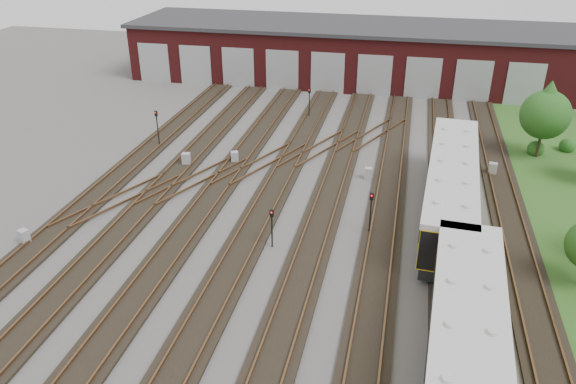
# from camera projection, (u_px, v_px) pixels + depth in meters

# --- Properties ---
(ground) EXTENTS (120.00, 120.00, 0.00)m
(ground) POSITION_uv_depth(u_px,v_px,m) (266.00, 273.00, 31.25)
(ground) COLOR #454340
(ground) RESTS_ON ground
(track_network) EXTENTS (30.40, 70.00, 0.33)m
(track_network) POSITION_uv_depth(u_px,v_px,m) (266.00, 265.00, 31.75)
(track_network) COLOR black
(track_network) RESTS_ON ground
(maintenance_shed) EXTENTS (51.00, 12.50, 6.35)m
(maintenance_shed) POSITION_uv_depth(u_px,v_px,m) (353.00, 52.00, 64.50)
(maintenance_shed) COLOR #531415
(maintenance_shed) RESTS_ON ground
(metro_train) EXTENTS (4.05, 48.90, 3.46)m
(metro_train) POSITION_uv_depth(u_px,v_px,m) (465.00, 363.00, 22.28)
(metro_train) COLOR black
(metro_train) RESTS_ON ground
(signal_mast_0) EXTENTS (0.25, 0.24, 3.13)m
(signal_mast_0) POSITION_uv_depth(u_px,v_px,m) (157.00, 124.00, 46.84)
(signal_mast_0) COLOR black
(signal_mast_0) RESTS_ON ground
(signal_mast_1) EXTENTS (0.23, 0.22, 2.54)m
(signal_mast_1) POSITION_uv_depth(u_px,v_px,m) (272.00, 223.00, 32.92)
(signal_mast_1) COLOR black
(signal_mast_1) RESTS_ON ground
(signal_mast_2) EXTENTS (0.26, 0.24, 2.90)m
(signal_mast_2) POSITION_uv_depth(u_px,v_px,m) (309.00, 99.00, 53.25)
(signal_mast_2) COLOR black
(signal_mast_2) RESTS_ON ground
(signal_mast_3) EXTENTS (0.24, 0.22, 2.83)m
(signal_mast_3) POSITION_uv_depth(u_px,v_px,m) (371.00, 208.00, 34.23)
(signal_mast_3) COLOR black
(signal_mast_3) RESTS_ON ground
(relay_cabinet_0) EXTENTS (0.72, 0.67, 0.97)m
(relay_cabinet_0) POSITION_uv_depth(u_px,v_px,m) (24.00, 237.00, 33.74)
(relay_cabinet_0) COLOR #9A9C9F
(relay_cabinet_0) RESTS_ON ground
(relay_cabinet_1) EXTENTS (0.69, 0.61, 1.03)m
(relay_cabinet_1) POSITION_uv_depth(u_px,v_px,m) (186.00, 159.00, 43.95)
(relay_cabinet_1) COLOR #9A9C9F
(relay_cabinet_1) RESTS_ON ground
(relay_cabinet_2) EXTENTS (0.70, 0.65, 0.95)m
(relay_cabinet_2) POSITION_uv_depth(u_px,v_px,m) (235.00, 157.00, 44.40)
(relay_cabinet_2) COLOR #9A9C9F
(relay_cabinet_2) RESTS_ON ground
(relay_cabinet_3) EXTENTS (0.53, 0.44, 0.88)m
(relay_cabinet_3) POSITION_uv_depth(u_px,v_px,m) (368.00, 173.00, 41.85)
(relay_cabinet_3) COLOR #9A9C9F
(relay_cabinet_3) RESTS_ON ground
(relay_cabinet_4) EXTENTS (0.62, 0.52, 0.99)m
(relay_cabinet_4) POSITION_uv_depth(u_px,v_px,m) (492.00, 169.00, 42.38)
(relay_cabinet_4) COLOR #9A9C9F
(relay_cabinet_4) RESTS_ON ground
(tree_0) EXTENTS (3.85, 3.85, 6.39)m
(tree_0) POSITION_uv_depth(u_px,v_px,m) (547.00, 109.00, 43.73)
(tree_0) COLOR #302515
(tree_0) RESTS_ON ground
(bush_1) EXTENTS (1.35, 1.35, 1.35)m
(bush_1) POSITION_uv_depth(u_px,v_px,m) (536.00, 147.00, 45.86)
(bush_1) COLOR #1A4714
(bush_1) RESTS_ON ground
(bush_2) EXTENTS (1.29, 1.29, 1.29)m
(bush_2) POSITION_uv_depth(u_px,v_px,m) (568.00, 144.00, 46.45)
(bush_2) COLOR #1A4714
(bush_2) RESTS_ON ground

